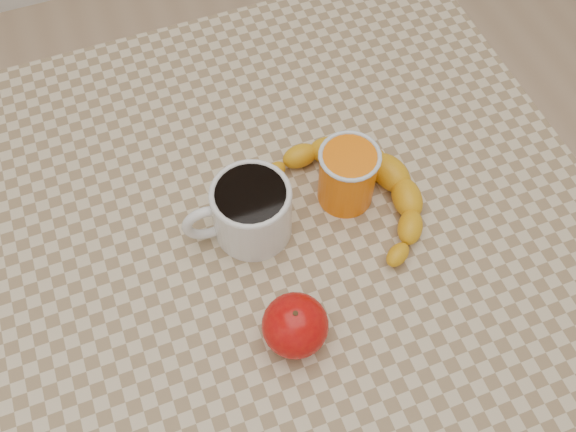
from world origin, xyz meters
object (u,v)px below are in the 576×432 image
object	(u,v)px
apple	(295,325)
table	(288,256)
banana	(356,192)
orange_juice_glass	(347,175)
coffee_mug	(250,210)

from	to	relation	value
apple	table	bearing A→B (deg)	72.15
banana	table	bearing A→B (deg)	160.81
orange_juice_glass	banana	distance (m)	0.03
coffee_mug	apple	distance (m)	0.15
coffee_mug	banana	xyz separation A→B (m)	(0.14, -0.01, -0.02)
table	coffee_mug	distance (m)	0.14
orange_juice_glass	banana	xyz separation A→B (m)	(0.01, -0.01, -0.03)
coffee_mug	apple	world-z (taller)	coffee_mug
table	orange_juice_glass	distance (m)	0.16
apple	banana	distance (m)	0.20
table	apple	world-z (taller)	apple
coffee_mug	banana	size ratio (longest dim) A/B	0.46
orange_juice_glass	banana	world-z (taller)	orange_juice_glass
orange_juice_glass	apple	distance (m)	0.20
orange_juice_glass	table	bearing A→B (deg)	-170.32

